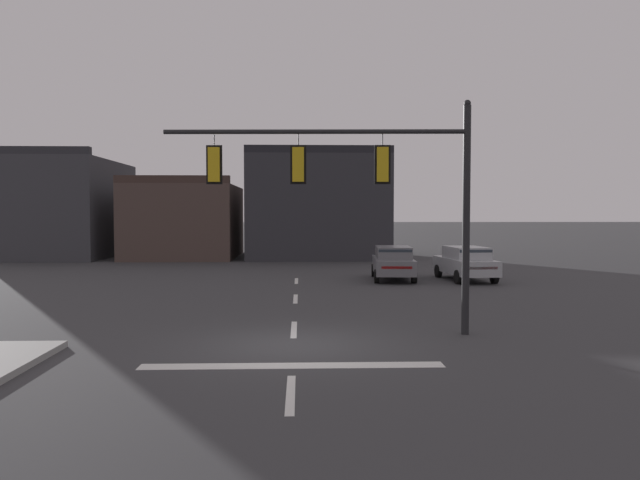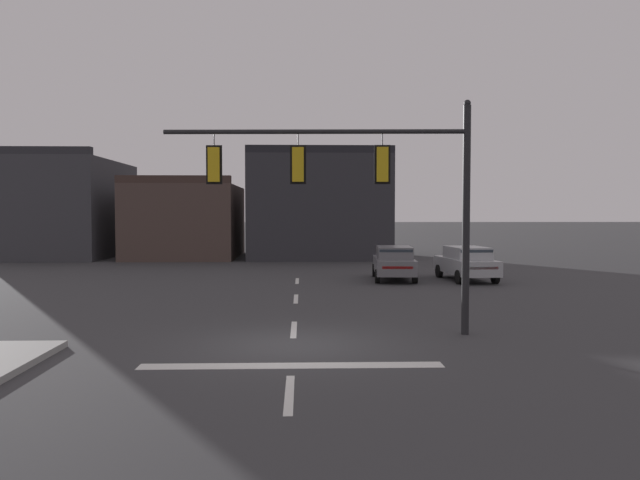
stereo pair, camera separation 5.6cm
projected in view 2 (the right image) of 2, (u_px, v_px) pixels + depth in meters
ground_plane at (293, 345)px, 14.82m from camera, size 400.00×400.00×0.00m
stop_bar_paint at (291, 366)px, 12.83m from camera, size 6.40×0.50×0.01m
lane_centreline at (294, 329)px, 16.82m from camera, size 0.16×26.40×0.01m
signal_mast_near_side at (363, 179)px, 16.01m from camera, size 8.03×0.62×6.15m
car_lot_nearside at (394, 262)px, 29.23m from camera, size 2.18×4.56×1.61m
car_lot_middle at (466, 262)px, 28.98m from camera, size 2.21×4.57×1.61m
building_row at (203, 211)px, 44.74m from camera, size 26.77×11.17×7.63m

